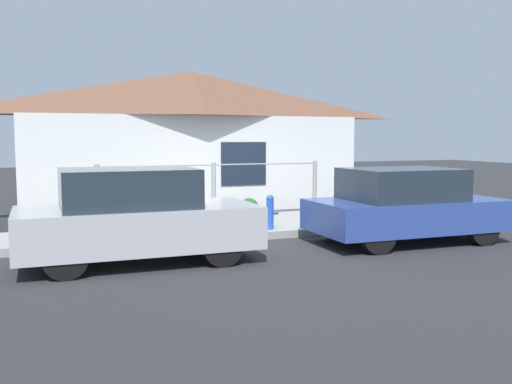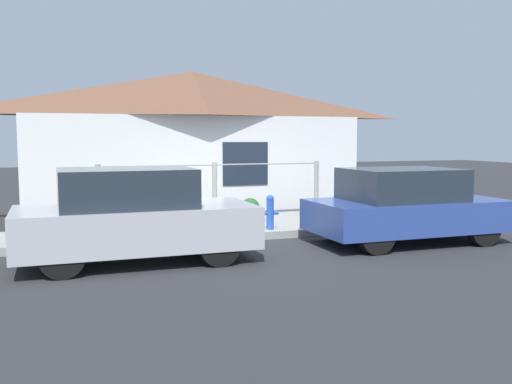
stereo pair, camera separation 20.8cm
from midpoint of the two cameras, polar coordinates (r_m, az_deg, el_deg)
ground_plane at (r=10.81m, az=-2.38°, el=-4.99°), size 60.00×60.00×0.00m
sidewalk at (r=11.61m, az=-3.73°, el=-3.89°), size 24.00×1.74×0.15m
house at (r=13.96m, az=-6.90°, el=8.95°), size 8.23×2.23×3.55m
fence at (r=12.20m, az=-4.74°, el=0.23°), size 4.90×0.10×1.28m
car_left at (r=9.10m, az=-12.56°, el=-2.43°), size 3.68×1.69×1.49m
car_right at (r=10.97m, az=14.17°, el=-1.33°), size 3.61×1.76×1.39m
fire_hydrant at (r=11.26m, az=0.88°, el=-1.94°), size 0.34×0.15×0.69m
potted_plant_near_hydrant at (r=12.34m, az=-1.17°, el=-1.65°), size 0.41×0.41×0.51m
potted_plant_by_fence at (r=11.68m, az=-12.09°, el=-2.19°), size 0.45×0.45×0.54m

